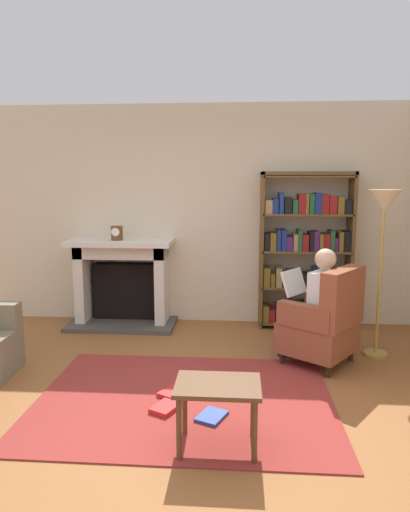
{
  "coord_description": "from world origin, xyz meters",
  "views": [
    {
      "loc": [
        0.43,
        -3.18,
        1.76
      ],
      "look_at": [
        0.1,
        1.2,
        1.05
      ],
      "focal_mm": 32.14,
      "sensor_mm": 36.0,
      "label": 1
    }
  ],
  "objects_px": {
    "mantel_clock": "(117,233)",
    "side_table": "(218,394)",
    "bookshelf": "(306,253)",
    "floor_lamp": "(384,216)",
    "armchair_reading": "(324,322)",
    "seated_reader": "(314,300)",
    "fireplace": "(123,279)"
  },
  "relations": [
    {
      "from": "mantel_clock",
      "to": "side_table",
      "type": "relative_size",
      "value": 0.3
    },
    {
      "from": "mantel_clock",
      "to": "bookshelf",
      "type": "distance_m",
      "value": 2.29
    },
    {
      "from": "side_table",
      "to": "floor_lamp",
      "type": "relative_size",
      "value": 0.33
    },
    {
      "from": "floor_lamp",
      "to": "armchair_reading",
      "type": "bearing_deg",
      "value": -154.45
    },
    {
      "from": "floor_lamp",
      "to": "seated_reader",
      "type": "bearing_deg",
      "value": -162.89
    },
    {
      "from": "mantel_clock",
      "to": "floor_lamp",
      "type": "height_order",
      "value": "floor_lamp"
    },
    {
      "from": "fireplace",
      "to": "bookshelf",
      "type": "xyz_separation_m",
      "value": [
        2.24,
        0.04,
        0.35
      ]
    },
    {
      "from": "floor_lamp",
      "to": "side_table",
      "type": "bearing_deg",
      "value": -130.61
    },
    {
      "from": "mantel_clock",
      "to": "side_table",
      "type": "bearing_deg",
      "value": -62.39
    },
    {
      "from": "seated_reader",
      "to": "side_table",
      "type": "relative_size",
      "value": 2.04
    },
    {
      "from": "bookshelf",
      "to": "seated_reader",
      "type": "xyz_separation_m",
      "value": [
        -0.07,
        -1.11,
        -0.3
      ]
    },
    {
      "from": "mantel_clock",
      "to": "armchair_reading",
      "type": "relative_size",
      "value": 0.18
    },
    {
      "from": "floor_lamp",
      "to": "bookshelf",
      "type": "bearing_deg",
      "value": 123.99
    },
    {
      "from": "bookshelf",
      "to": "side_table",
      "type": "distance_m",
      "value": 2.9
    },
    {
      "from": "seated_reader",
      "to": "floor_lamp",
      "type": "height_order",
      "value": "floor_lamp"
    },
    {
      "from": "armchair_reading",
      "to": "seated_reader",
      "type": "distance_m",
      "value": 0.23
    },
    {
      "from": "mantel_clock",
      "to": "floor_lamp",
      "type": "distance_m",
      "value": 2.99
    },
    {
      "from": "mantel_clock",
      "to": "armchair_reading",
      "type": "distance_m",
      "value": 2.63
    },
    {
      "from": "mantel_clock",
      "to": "side_table",
      "type": "height_order",
      "value": "mantel_clock"
    },
    {
      "from": "mantel_clock",
      "to": "bookshelf",
      "type": "xyz_separation_m",
      "value": [
        2.27,
        0.14,
        -0.24
      ]
    },
    {
      "from": "armchair_reading",
      "to": "bookshelf",
      "type": "bearing_deg",
      "value": -142.12
    },
    {
      "from": "mantel_clock",
      "to": "seated_reader",
      "type": "relative_size",
      "value": 0.15
    },
    {
      "from": "bookshelf",
      "to": "armchair_reading",
      "type": "bearing_deg",
      "value": -88.64
    },
    {
      "from": "mantel_clock",
      "to": "bookshelf",
      "type": "bearing_deg",
      "value": 3.41
    },
    {
      "from": "mantel_clock",
      "to": "armchair_reading",
      "type": "bearing_deg",
      "value": -24.46
    },
    {
      "from": "seated_reader",
      "to": "side_table",
      "type": "xyz_separation_m",
      "value": [
        -0.86,
        -1.59,
        -0.23
      ]
    },
    {
      "from": "side_table",
      "to": "mantel_clock",
      "type": "bearing_deg",
      "value": 117.61
    },
    {
      "from": "armchair_reading",
      "to": "seated_reader",
      "type": "xyz_separation_m",
      "value": [
        -0.09,
        0.07,
        0.2
      ]
    },
    {
      "from": "armchair_reading",
      "to": "side_table",
      "type": "distance_m",
      "value": 1.8
    },
    {
      "from": "bookshelf",
      "to": "armchair_reading",
      "type": "distance_m",
      "value": 1.28
    },
    {
      "from": "mantel_clock",
      "to": "floor_lamp",
      "type": "bearing_deg",
      "value": -14.93
    },
    {
      "from": "seated_reader",
      "to": "floor_lamp",
      "type": "distance_m",
      "value": 1.07
    }
  ]
}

